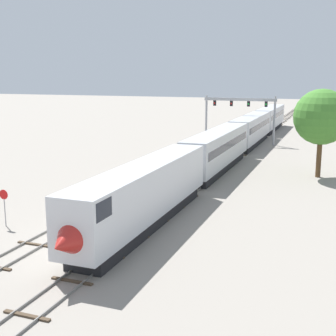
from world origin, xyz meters
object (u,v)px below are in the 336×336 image
at_px(signal_gantry, 240,109).
at_px(trackside_tree_left, 322,117).
at_px(stop_sign, 4,202).
at_px(passenger_train, 238,137).

relative_size(signal_gantry, trackside_tree_left, 1.22).
bearing_deg(trackside_tree_left, stop_sign, -129.25).
xyz_separation_m(stop_sign, trackside_tree_left, (21.55, 26.38, 4.91)).
bearing_deg(stop_sign, passenger_train, 74.94).
xyz_separation_m(signal_gantry, trackside_tree_left, (13.80, -22.44, 0.94)).
bearing_deg(stop_sign, trackside_tree_left, 50.75).
relative_size(signal_gantry, stop_sign, 4.20).
height_order(signal_gantry, trackside_tree_left, trackside_tree_left).
bearing_deg(trackside_tree_left, signal_gantry, 121.59).
xyz_separation_m(passenger_train, trackside_tree_left, (11.55, -10.80, 4.18)).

